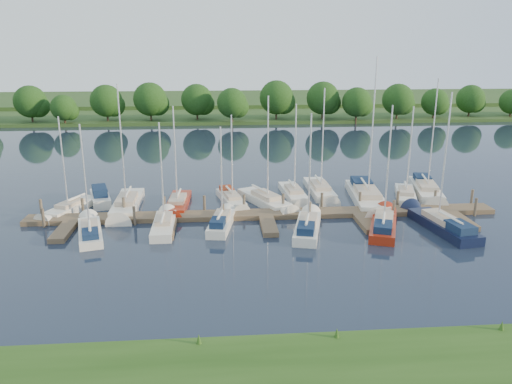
{
  "coord_description": "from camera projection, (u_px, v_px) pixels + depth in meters",
  "views": [
    {
      "loc": [
        -3.98,
        -32.29,
        13.99
      ],
      "look_at": [
        -0.77,
        8.0,
        2.2
      ],
      "focal_mm": 35.0,
      "sensor_mm": 36.0,
      "label": 1
    }
  ],
  "objects": [
    {
      "name": "sailboat_n_10",
      "position": [
        426.0,
        191.0,
        49.19
      ],
      "size": [
        3.79,
        9.28,
        11.67
      ],
      "rotation": [
        0.0,
        0.0,
        2.93
      ],
      "color": "silver",
      "rests_on": "ground"
    },
    {
      "name": "sailboat_n_6",
      "position": [
        294.0,
        194.0,
        48.22
      ],
      "size": [
        2.17,
        7.36,
        9.3
      ],
      "rotation": [
        0.0,
        0.0,
        3.21
      ],
      "color": "silver",
      "rests_on": "ground"
    },
    {
      "name": "sailboat_s_3",
      "position": [
        308.0,
        228.0,
        39.1
      ],
      "size": [
        3.28,
        7.5,
        9.67
      ],
      "rotation": [
        0.0,
        0.0,
        -0.25
      ],
      "color": "silver",
      "rests_on": "ground"
    },
    {
      "name": "distant_hill",
      "position": [
        231.0,
        100.0,
        130.62
      ],
      "size": [
        220.0,
        40.0,
        1.4
      ],
      "primitive_type": "cube",
      "color": "#3A5525",
      "rests_on": "ground"
    },
    {
      "name": "sailboat_n_0",
      "position": [
        70.0,
        209.0,
        43.86
      ],
      "size": [
        3.87,
        6.74,
        8.76
      ],
      "rotation": [
        0.0,
        0.0,
        2.73
      ],
      "color": "silver",
      "rests_on": "ground"
    },
    {
      "name": "sailboat_n_3",
      "position": [
        178.0,
        205.0,
        45.03
      ],
      "size": [
        2.12,
        7.5,
        9.5
      ],
      "rotation": [
        0.0,
        0.0,
        3.09
      ],
      "color": "maroon",
      "rests_on": "ground"
    },
    {
      "name": "sailboat_s_1",
      "position": [
        164.0,
        225.0,
        39.81
      ],
      "size": [
        1.67,
        6.81,
        8.87
      ],
      "rotation": [
        0.0,
        0.0,
        0.01
      ],
      "color": "silver",
      "rests_on": "ground"
    },
    {
      "name": "sailboat_n_8",
      "position": [
        367.0,
        198.0,
        46.78
      ],
      "size": [
        3.52,
        10.98,
        13.74
      ],
      "rotation": [
        0.0,
        0.0,
        3.04
      ],
      "color": "silver",
      "rests_on": "ground"
    },
    {
      "name": "sailboat_s_4",
      "position": [
        383.0,
        225.0,
        39.64
      ],
      "size": [
        4.12,
        7.89,
        10.19
      ],
      "rotation": [
        0.0,
        0.0,
        -0.36
      ],
      "color": "maroon",
      "rests_on": "ground"
    },
    {
      "name": "sailboat_n_7",
      "position": [
        320.0,
        191.0,
        49.25
      ],
      "size": [
        2.03,
        8.41,
        10.7
      ],
      "rotation": [
        0.0,
        0.0,
        3.15
      ],
      "color": "silver",
      "rests_on": "ground"
    },
    {
      "name": "sailboat_n_9",
      "position": [
        406.0,
        197.0,
        47.5
      ],
      "size": [
        3.38,
        7.18,
        9.18
      ],
      "rotation": [
        0.0,
        0.0,
        2.85
      ],
      "color": "silver",
      "rests_on": "ground"
    },
    {
      "name": "sailboat_s_0",
      "position": [
        90.0,
        232.0,
        38.37
      ],
      "size": [
        3.12,
        7.02,
        8.89
      ],
      "rotation": [
        0.0,
        0.0,
        0.26
      ],
      "color": "silver",
      "rests_on": "ground"
    },
    {
      "name": "mooring_pilings",
      "position": [
        265.0,
        208.0,
        43.02
      ],
      "size": [
        38.24,
        2.84,
        2.0
      ],
      "color": "#473D33",
      "rests_on": "ground"
    },
    {
      "name": "dock",
      "position": [
        266.0,
        217.0,
        42.06
      ],
      "size": [
        40.0,
        6.0,
        0.4
      ],
      "color": "#4B3E2A",
      "rests_on": "ground"
    },
    {
      "name": "motorboat",
      "position": [
        100.0,
        198.0,
        46.76
      ],
      "size": [
        2.87,
        5.59,
        1.73
      ],
      "rotation": [
        0.0,
        0.0,
        3.43
      ],
      "color": "silver",
      "rests_on": "ground"
    },
    {
      "name": "treeline",
      "position": [
        230.0,
        103.0,
        93.53
      ],
      "size": [
        147.93,
        9.03,
        8.02
      ],
      "color": "#38281C",
      "rests_on": "ground"
    },
    {
      "name": "sailboat_n_4",
      "position": [
        231.0,
        200.0,
        46.42
      ],
      "size": [
        2.8,
        6.74,
        8.55
      ],
      "rotation": [
        0.0,
        0.0,
        3.37
      ],
      "color": "silver",
      "rests_on": "ground"
    },
    {
      "name": "sailboat_s_5",
      "position": [
        441.0,
        225.0,
        39.65
      ],
      "size": [
        3.17,
        8.83,
        11.2
      ],
      "rotation": [
        0.0,
        0.0,
        0.15
      ],
      "color": "black",
      "rests_on": "ground"
    },
    {
      "name": "sailboat_n_2",
      "position": [
        127.0,
        206.0,
        44.66
      ],
      "size": [
        2.3,
        9.02,
        11.44
      ],
      "rotation": [
        0.0,
        0.0,
        3.16
      ],
      "color": "silver",
      "rests_on": "ground"
    },
    {
      "name": "sailboat_n_5",
      "position": [
        266.0,
        202.0,
        45.9
      ],
      "size": [
        4.78,
        7.86,
        10.34
      ],
      "rotation": [
        0.0,
        0.0,
        3.59
      ],
      "color": "silver",
      "rests_on": "ground"
    },
    {
      "name": "sailboat_s_2",
      "position": [
        221.0,
        223.0,
        40.14
      ],
      "size": [
        2.45,
        6.5,
        8.49
      ],
      "rotation": [
        0.0,
        0.0,
        -0.17
      ],
      "color": "silver",
      "rests_on": "ground"
    },
    {
      "name": "far_shore",
      "position": [
        235.0,
        113.0,
        106.81
      ],
      "size": [
        180.0,
        30.0,
        0.6
      ],
      "primitive_type": "cube",
      "color": "#224219",
      "rests_on": "ground"
    },
    {
      "name": "ground",
      "position": [
        276.0,
        253.0,
        35.12
      ],
      "size": [
        260.0,
        260.0,
        0.0
      ],
      "primitive_type": "plane",
      "color": "#1A2235",
      "rests_on": "ground"
    }
  ]
}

